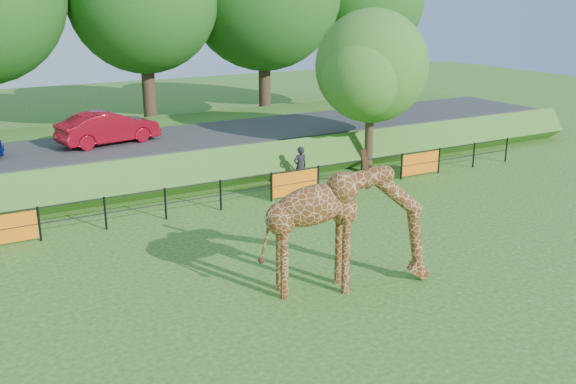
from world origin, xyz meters
name	(u,v)px	position (x,y,z in m)	size (l,w,h in m)	color
ground	(352,300)	(0.00, 0.00, 0.00)	(90.00, 90.00, 0.00)	#2A5214
giraffe	(348,229)	(0.29, 0.67, 1.61)	(4.49, 0.83, 3.21)	#5E3113
perimeter_fence	(221,195)	(0.00, 8.00, 0.55)	(28.07, 0.10, 1.10)	black
embankment	(153,149)	(0.00, 15.50, 0.65)	(40.00, 9.00, 1.30)	#2A5214
road	(163,140)	(0.00, 14.00, 1.36)	(40.00, 5.00, 0.12)	#2E2D30
car_red	(108,128)	(-2.20, 14.15, 2.09)	(1.41, 4.05, 1.33)	#A70B1C
visitor	(300,166)	(3.92, 9.21, 0.80)	(0.58, 0.38, 1.60)	black
tree_east	(373,70)	(7.60, 9.63, 4.28)	(5.40, 4.71, 6.76)	#382519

